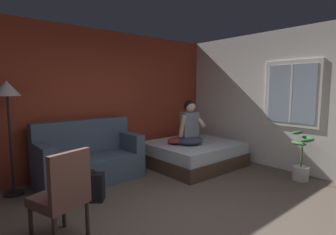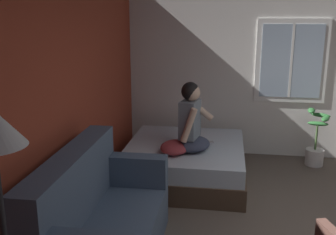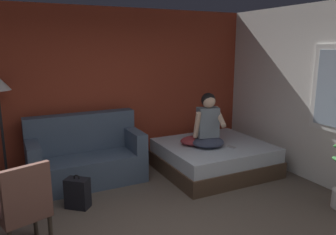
{
  "view_description": "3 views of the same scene",
  "coord_description": "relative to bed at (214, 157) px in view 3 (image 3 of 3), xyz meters",
  "views": [
    {
      "loc": [
        -2.01,
        -1.85,
        1.6
      ],
      "look_at": [
        0.82,
        1.48,
        1.1
      ],
      "focal_mm": 28.0,
      "sensor_mm": 36.0,
      "label": 1
    },
    {
      "loc": [
        -3.14,
        1.32,
        2.15
      ],
      "look_at": [
        0.98,
        1.95,
        1.06
      ],
      "focal_mm": 42.0,
      "sensor_mm": 36.0,
      "label": 2
    },
    {
      "loc": [
        -1.21,
        -2.52,
        2.08
      ],
      "look_at": [
        0.89,
        1.73,
        1.04
      ],
      "focal_mm": 35.0,
      "sensor_mm": 36.0,
      "label": 3
    }
  ],
  "objects": [
    {
      "name": "backpack",
      "position": [
        -2.32,
        -0.29,
        -0.04
      ],
      "size": [
        0.35,
        0.35,
        0.46
      ],
      "color": "black",
      "rests_on": "ground"
    },
    {
      "name": "throw_pillow",
      "position": [
        -0.33,
        0.09,
        0.31
      ],
      "size": [
        0.5,
        0.38,
        0.14
      ],
      "primitive_type": "ellipsoid",
      "rotation": [
        0.0,
        0.0,
        -0.05
      ],
      "color": "#993338",
      "rests_on": "bed"
    },
    {
      "name": "wall_back_accent",
      "position": [
        -1.8,
        1.09,
        1.11
      ],
      "size": [
        10.87,
        0.16,
        2.7
      ],
      "primitive_type": "cube",
      "color": "#993823",
      "rests_on": "ground"
    },
    {
      "name": "cell_phone",
      "position": [
        0.13,
        -0.3,
        0.25
      ],
      "size": [
        0.11,
        0.16,
        0.01
      ],
      "primitive_type": "cube",
      "rotation": [
        0.0,
        0.0,
        3.46
      ],
      "color": "#B7B7BC",
      "rests_on": "bed"
    },
    {
      "name": "bed",
      "position": [
        0.0,
        0.0,
        0.0
      ],
      "size": [
        1.73,
        1.58,
        0.48
      ],
      "color": "#4C3828",
      "rests_on": "ground"
    },
    {
      "name": "side_chair",
      "position": [
        -2.98,
        -1.06,
        0.3
      ],
      "size": [
        0.58,
        0.58,
        0.98
      ],
      "color": "#382D23",
      "rests_on": "ground"
    },
    {
      "name": "couch",
      "position": [
        -2.02,
        0.52,
        0.16
      ],
      "size": [
        1.71,
        0.84,
        1.04
      ],
      "color": "#47566B",
      "rests_on": "ground"
    },
    {
      "name": "person_seated",
      "position": [
        -0.19,
        -0.09,
        0.6
      ],
      "size": [
        0.6,
        0.53,
        0.88
      ],
      "color": "#383D51",
      "rests_on": "bed"
    }
  ]
}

